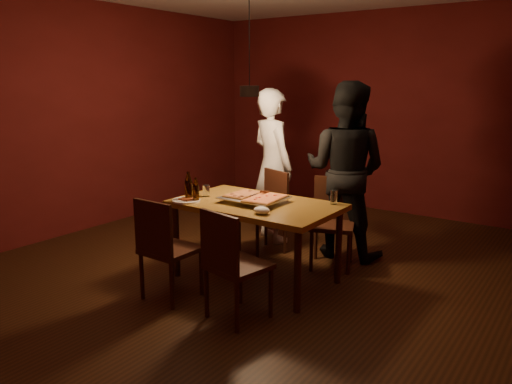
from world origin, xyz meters
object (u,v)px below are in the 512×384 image
Objects in this scene: chair_near_right at (230,256)px; diner_white at (273,166)px; chair_far_left at (268,204)px; plate_slice at (186,200)px; chair_far_right at (333,213)px; dining_table at (256,210)px; pizza_tray at (254,200)px; pendant_lamp at (249,90)px; beer_bottle_b at (196,190)px; diner_dark at (345,170)px; beer_bottle_a at (189,186)px; chair_near_left at (163,240)px.

diner_white is (-0.88, 1.92, 0.34)m from chair_near_right.
diner_white is at bearing -41.36° from chair_far_left.
plate_slice is (-0.20, -1.07, 0.22)m from chair_far_left.
chair_far_right is (0.76, 0.05, 0.00)m from chair_far_left.
dining_table is 0.10m from pizza_tray.
pendant_lamp is (-0.22, 0.20, 1.08)m from dining_table.
chair_near_right is 2.16× the size of beer_bottle_b.
dining_table is at bearing 31.57° from beer_bottle_b.
diner_dark is (0.92, 1.45, 0.16)m from plate_slice.
beer_bottle_b is at bearing -1.72° from beer_bottle_a.
chair_far_left is at bearing -17.94° from chair_far_right.
chair_far_left and chair_near_left have the same top height.
chair_near_right is at bearing 138.48° from diner_white.
chair_near_right is at bearing 3.04° from chair_near_left.
diner_white is at bearing 90.02° from plate_slice.
pendant_lamp is at bearing 62.49° from beer_bottle_b.
pendant_lamp is (0.26, 0.49, 0.90)m from beer_bottle_b.
dining_table is at bearing -42.69° from pendant_lamp.
chair_far_left is at bearing 141.50° from diner_white.
chair_far_left reaches higher than plate_slice.
diner_white reaches higher than beer_bottle_a.
diner_dark reaches higher than beer_bottle_b.
beer_bottle_a reaches higher than chair_near_left.
pendant_lamp is at bearing 82.06° from chair_near_left.
plate_slice is 1.72m from diner_dark.
dining_table is 1.28m from diner_white.
beer_bottle_a reaches higher than chair_near_right.
chair_near_right is (0.32, -0.80, -0.14)m from dining_table.
diner_white reaches higher than beer_bottle_b.
diner_white is at bearing 118.18° from pizza_tray.
chair_far_left is at bearing 104.78° from pendant_lamp.
chair_near_left is 0.99× the size of chair_near_right.
chair_near_right is at bearing -32.48° from beer_bottle_b.
beer_bottle_a is (-0.96, -1.08, 0.35)m from chair_far_right.
beer_bottle_a is 0.16× the size of diner_white.
plate_slice is (-0.19, 0.50, 0.22)m from chair_near_left.
plate_slice is at bearing -149.43° from dining_table.
chair_far_left is 1.12× the size of chair_near_left.
pizza_tray is at bearing 170.26° from dining_table.
pizza_tray is 2.42× the size of beer_bottle_b.
pendant_lamp is at bearing 136.96° from pizza_tray.
beer_bottle_a is 1.06m from pendant_lamp.
diner_white is at bearing 93.57° from beer_bottle_b.
pizza_tray is 0.63m from plate_slice.
diner_dark reaches higher than chair_near_left.
plate_slice is (-0.88, 0.46, 0.22)m from chair_near_right.
pizza_tray is (-0.03, 0.00, 0.10)m from dining_table.
dining_table is at bearing 41.69° from chair_far_right.
pizza_tray is 2.01× the size of beer_bottle_a.
chair_near_right is at bearing 65.62° from chair_far_right.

